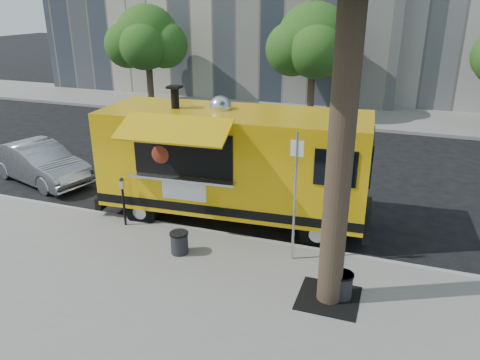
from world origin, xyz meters
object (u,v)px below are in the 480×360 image
at_px(parking_meter, 123,196).
at_px(trash_bin_right, 342,285).
at_px(far_tree_b, 314,40).
at_px(trash_bin_left, 179,242).
at_px(far_tree_a, 147,37).
at_px(food_truck, 232,162).
at_px(sedan, 40,163).
at_px(sign_post, 295,190).

bearing_deg(parking_meter, trash_bin_right, -12.74).
relative_size(far_tree_b, trash_bin_left, 10.41).
distance_m(far_tree_a, food_truck, 15.52).
relative_size(food_truck, trash_bin_left, 14.02).
distance_m(sedan, trash_bin_right, 10.97).
bearing_deg(food_truck, trash_bin_left, -104.88).
relative_size(far_tree_a, food_truck, 0.72).
relative_size(parking_meter, trash_bin_left, 2.53).
bearing_deg(sign_post, sedan, 165.81).
relative_size(far_tree_a, parking_meter, 4.01).
xyz_separation_m(food_truck, trash_bin_right, (3.37, -2.83, -1.25)).
xyz_separation_m(parking_meter, trash_bin_right, (5.83, -1.32, -0.54)).
distance_m(far_tree_b, sign_post, 14.61).
bearing_deg(trash_bin_right, far_tree_b, 103.98).
bearing_deg(sign_post, far_tree_b, 100.15).
height_order(far_tree_a, parking_meter, far_tree_a).
relative_size(far_tree_b, food_truck, 0.74).
height_order(food_truck, trash_bin_left, food_truck).
xyz_separation_m(far_tree_a, sign_post, (11.55, -13.85, -1.93)).
bearing_deg(food_truck, trash_bin_right, -43.99).
height_order(parking_meter, trash_bin_right, parking_meter).
distance_m(sign_post, food_truck, 2.71).
distance_m(parking_meter, trash_bin_right, 6.00).
bearing_deg(far_tree_b, sedan, -118.91).
relative_size(sedan, trash_bin_right, 7.50).
xyz_separation_m(sedan, trash_bin_left, (6.59, -2.94, -0.23)).
xyz_separation_m(far_tree_a, trash_bin_left, (9.00, -14.48, -3.34)).
xyz_separation_m(parking_meter, trash_bin_left, (2.00, -0.83, -0.55)).
bearing_deg(far_tree_a, food_truck, -52.08).
relative_size(sign_post, trash_bin_right, 5.61).
bearing_deg(sign_post, far_tree_a, 129.83).
relative_size(food_truck, sedan, 1.85).
xyz_separation_m(parking_meter, food_truck, (2.45, 1.52, 0.71)).
bearing_deg(sedan, sign_post, -87.62).
xyz_separation_m(sign_post, parking_meter, (-4.55, 0.20, -0.87)).
bearing_deg(sedan, far_tree_b, -12.34).
relative_size(far_tree_b, parking_meter, 4.12).
xyz_separation_m(far_tree_a, far_tree_b, (9.00, 0.40, 0.06)).
distance_m(sign_post, sedan, 9.51).
height_order(far_tree_a, trash_bin_left, far_tree_a).
bearing_deg(far_tree_a, parking_meter, -62.85).
xyz_separation_m(parking_meter, sedan, (-4.59, 2.11, -0.32)).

